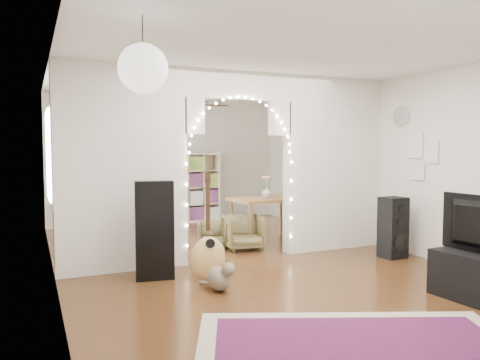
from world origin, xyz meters
name	(u,v)px	position (x,y,z in m)	size (l,w,h in m)	color
floor	(238,258)	(0.00, 0.00, 0.00)	(7.50, 7.50, 0.00)	black
ceiling	(238,72)	(0.00, 0.00, 2.70)	(5.00, 7.50, 0.02)	white
wall_back	(168,160)	(0.00, 3.75, 1.35)	(5.00, 0.02, 2.70)	silver
wall_front	(451,185)	(0.00, -3.75, 1.35)	(5.00, 0.02, 2.70)	silver
wall_left	(52,170)	(-2.50, 0.00, 1.35)	(0.02, 7.50, 2.70)	silver
wall_right	(375,164)	(2.50, 0.00, 1.35)	(0.02, 7.50, 2.70)	silver
divider_wall	(238,161)	(0.00, 0.00, 1.42)	(5.00, 0.20, 2.70)	silver
fairy_lights	(242,152)	(0.00, -0.13, 1.55)	(1.64, 0.04, 1.60)	#FFEABF
window	(49,155)	(-2.47, 1.80, 1.50)	(0.04, 1.20, 1.40)	white
wall_clock	(401,116)	(2.48, -0.60, 2.10)	(0.31, 0.31, 0.03)	white
picture_frames	(420,156)	(2.48, -1.00, 1.50)	(0.02, 0.50, 0.70)	white
paper_lantern	(143,68)	(-1.90, -2.40, 2.25)	(0.40, 0.40, 0.40)	white
ceiling_fan	(193,104)	(0.00, 2.00, 2.40)	(1.10, 1.10, 0.30)	gold
area_rug	(368,358)	(-0.42, -3.40, 0.01)	(2.66, 1.98, 0.02)	maroon
guitar_case	(155,230)	(-1.38, -0.59, 0.61)	(0.46, 0.15, 1.22)	black
acoustic_guitar	(208,241)	(-0.80, -0.89, 0.49)	(0.47, 0.33, 1.12)	tan
tabby_cat	(220,277)	(-0.82, -1.34, 0.15)	(0.36, 0.56, 0.38)	brown
floor_speaker	(393,228)	(2.10, -0.90, 0.44)	(0.37, 0.33, 0.89)	black
media_console	(480,280)	(1.48, -2.84, 0.25)	(0.40, 1.00, 0.50)	black
bookcase	(186,188)	(0.33, 3.50, 0.75)	(1.46, 0.37, 1.50)	beige
dining_table	(267,202)	(0.97, 0.96, 0.68)	(1.27, 0.91, 0.76)	brown
flower_vase	(267,192)	(0.97, 0.96, 0.85)	(0.18, 0.18, 0.19)	silver
dining_chair_left	(244,232)	(0.33, 0.52, 0.27)	(0.58, 0.60, 0.54)	brown
dining_chair_right	(212,234)	(-0.09, 0.84, 0.21)	(0.46, 0.47, 0.43)	brown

